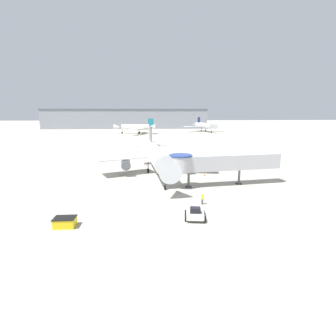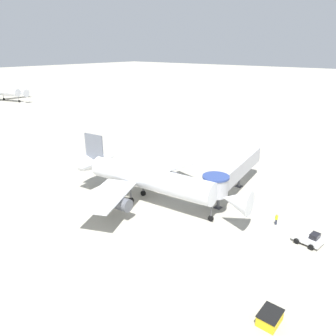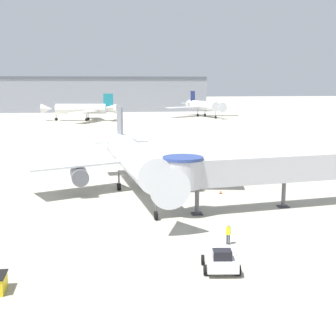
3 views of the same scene
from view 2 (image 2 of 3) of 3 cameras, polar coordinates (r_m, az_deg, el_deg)
ground_plane at (r=52.54m, az=-3.76°, el=-7.25°), size 800.00×800.00×0.00m
main_airplane at (r=53.21m, az=-3.70°, el=-1.85°), size 27.19×32.07×10.00m
jet_bridge at (r=56.65m, az=11.09°, el=-0.64°), size 21.22×6.14×6.06m
pushback_tug_white at (r=47.52m, az=23.31°, el=-11.17°), size 2.91×3.80×1.77m
service_container_yellow at (r=34.87m, az=17.31°, el=-23.63°), size 2.55×1.86×1.16m
traffic_cone_apron_front at (r=47.93m, az=22.46°, el=-11.32°), size 0.47×0.47×0.78m
traffic_cone_starboard_wing at (r=61.20m, az=4.16°, el=-2.82°), size 0.35×0.35×0.59m
ground_crew_marshaller at (r=50.34m, az=18.36°, el=-8.35°), size 0.38×0.36×1.74m
background_jet_navy_tail at (r=177.35m, az=-26.90°, el=11.79°), size 29.89×28.44×10.02m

